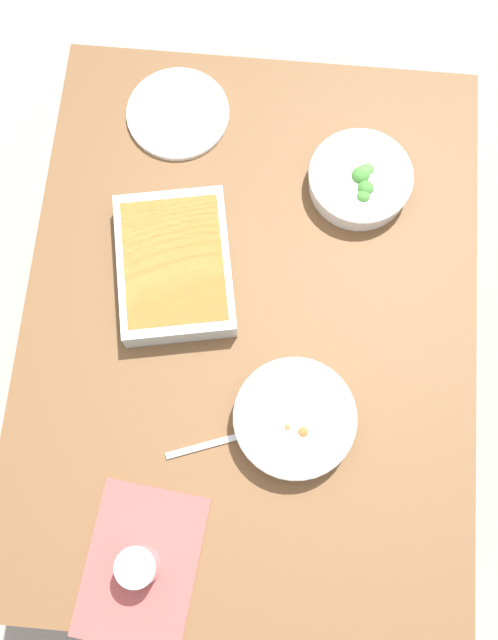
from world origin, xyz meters
The scene contains 9 objects.
ground_plane centered at (0.00, 0.00, 0.00)m, with size 6.00×6.00×0.00m, color #9E9389.
dining_table centered at (0.00, 0.00, 0.65)m, with size 1.20×0.90×0.74m.
placemat centered at (-0.48, 0.15, 0.74)m, with size 0.28×0.20×0.00m, color #B24C47.
stew_bowl centered at (-0.19, -0.10, 0.77)m, with size 0.23×0.23×0.06m.
broccoli_bowl centered at (0.31, -0.20, 0.77)m, with size 0.21×0.21×0.07m.
baking_dish centered at (0.09, 0.16, 0.77)m, with size 0.34×0.27×0.06m.
drink_cup centered at (-0.48, 0.15, 0.78)m, with size 0.07×0.07×0.08m.
side_plate centered at (0.44, 0.19, 0.75)m, with size 0.22×0.22×0.01m, color white.
spoon_by_stew centered at (-0.24, 0.03, 0.74)m, with size 0.08×0.17×0.01m.
Camera 1 is at (-0.41, -0.04, 2.16)m, focal length 41.98 mm.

